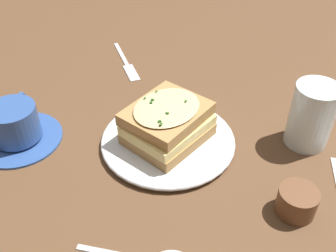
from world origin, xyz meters
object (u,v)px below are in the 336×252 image
dinner_plate (168,141)px  sandwich (167,123)px  teacup_with_saucer (16,126)px  fork (127,65)px  condiment_pot (297,202)px  water_glass (312,116)px

dinner_plate → sandwich: sandwich is taller
dinner_plate → teacup_with_saucer: teacup_with_saucer is taller
sandwich → fork: size_ratio=1.12×
dinner_plate → condiment_pot: condiment_pot is taller
dinner_plate → condiment_pot: 0.23m
water_glass → condiment_pot: water_glass is taller
condiment_pot → dinner_plate: bearing=162.0°
sandwich → condiment_pot: sandwich is taller
teacup_with_saucer → water_glass: size_ratio=1.32×
dinner_plate → condiment_pot: size_ratio=4.06×
dinner_plate → sandwich: (-0.00, 0.00, 0.04)m
sandwich → water_glass: water_glass is taller
sandwich → teacup_with_saucer: sandwich is taller
sandwich → water_glass: size_ratio=1.46×
dinner_plate → fork: size_ratio=1.57×
fork → condiment_pot: (0.40, -0.28, 0.02)m
teacup_with_saucer → fork: teacup_with_saucer is taller
water_glass → fork: water_glass is taller
sandwich → condiment_pot: 0.24m
water_glass → fork: 0.42m
teacup_with_saucer → condiment_pot: 0.47m
water_glass → dinner_plate: bearing=-157.7°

